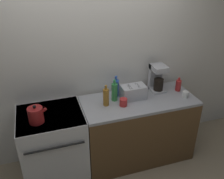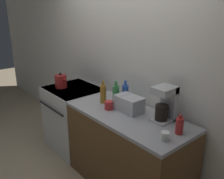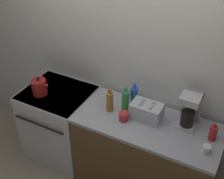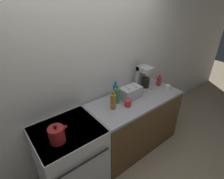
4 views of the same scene
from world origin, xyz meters
name	(u,v)px [view 3 (image 3 of 4)]	position (x,y,z in m)	size (l,w,h in m)	color
wall_back	(120,58)	(0.00, 0.72, 1.30)	(8.00, 0.05, 2.60)	silver
stove	(60,122)	(-0.59, 0.33, 0.46)	(0.75, 0.70, 0.90)	silver
counter_block	(146,156)	(0.51, 0.33, 0.45)	(1.44, 0.65, 0.90)	brown
kettle	(39,87)	(-0.73, 0.23, 0.99)	(0.21, 0.16, 0.21)	maroon
toaster	(146,111)	(0.46, 0.39, 0.99)	(0.31, 0.19, 0.17)	#BCBCC1
coffee_maker	(190,108)	(0.85, 0.51, 1.09)	(0.18, 0.22, 0.36)	#B7B7BC
bottle_red	(213,133)	(1.11, 0.39, 0.98)	(0.07, 0.07, 0.19)	#B72828
bottle_green	(125,100)	(0.22, 0.41, 1.02)	(0.08, 0.08, 0.28)	#338C47
bottle_blue	(134,97)	(0.27, 0.51, 1.02)	(0.07, 0.07, 0.28)	#2D56B7
bottle_amber	(110,102)	(0.08, 0.33, 1.01)	(0.07, 0.07, 0.27)	#9E6B23
cup_red	(124,117)	(0.28, 0.25, 0.95)	(0.09, 0.09, 0.09)	red
cup_white	(206,149)	(1.10, 0.20, 0.94)	(0.08, 0.08, 0.08)	white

